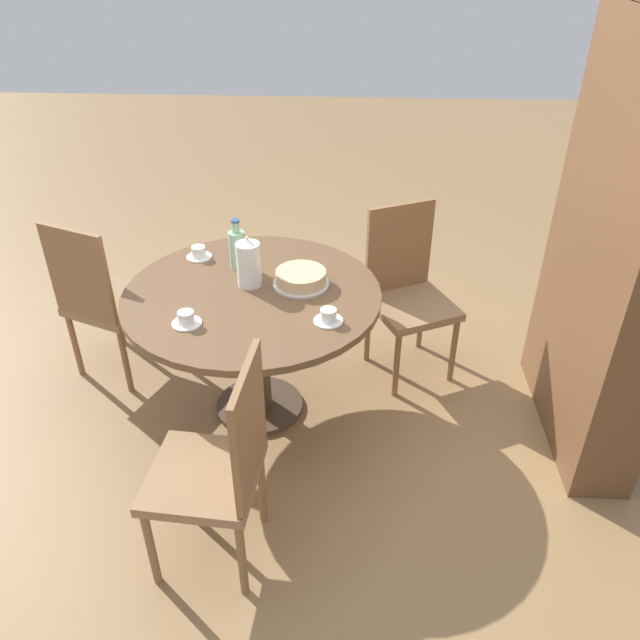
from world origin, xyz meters
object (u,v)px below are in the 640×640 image
chair_b (408,290)px  cup_a (328,317)px  water_bottle (237,248)px  bookshelf (609,265)px  cup_c (199,253)px  cup_b (186,319)px  chair_a (220,465)px  cake_main (301,278)px  coffee_pot (249,263)px  chair_c (103,298)px

chair_b → cup_a: 0.85m
water_bottle → cup_a: bearing=44.6°
bookshelf → cup_a: bearing=99.3°
water_bottle → cup_c: water_bottle is taller
chair_b → water_bottle: 0.98m
chair_b → cup_b: 1.31m
cup_c → chair_a: bearing=14.8°
cake_main → cup_b: size_ratio=2.07×
chair_b → cake_main: size_ratio=3.49×
cake_main → cup_b: bearing=-51.6°
chair_a → cup_b: 0.71m
cake_main → cup_a: cake_main is taller
chair_a → cup_a: chair_a is taller
cake_main → cup_c: bearing=-114.8°
coffee_pot → cake_main: bearing=92.5°
coffee_pot → chair_a: bearing=1.1°
water_bottle → bookshelf: bearing=80.5°
chair_c → cup_b: bearing=159.4°
chair_c → bookshelf: (0.31, 2.50, 0.44)m
coffee_pot → cake_main: coffee_pot is taller
bookshelf → coffee_pot: bookshelf is taller
chair_c → water_bottle: water_bottle is taller
chair_a → cup_c: size_ratio=7.21×
chair_b → cup_c: chair_b is taller
chair_a → chair_c: size_ratio=1.00×
chair_b → bookshelf: size_ratio=0.49×
coffee_pot → cup_b: bearing=-31.7°
chair_a → chair_c: bearing=-139.3°
bookshelf → cup_a: (0.20, -1.24, -0.19)m
chair_c → water_bottle: (0.02, 0.77, 0.34)m
cup_a → cup_c: same height
cake_main → chair_b: bearing=123.7°
bookshelf → cup_c: bookshelf is taller
cake_main → cup_c: size_ratio=2.07×
coffee_pot → chair_c: bearing=-103.4°
bookshelf → cup_b: size_ratio=14.81×
chair_b → chair_c: size_ratio=1.00×
water_bottle → coffee_pot: bearing=25.6°
chair_c → coffee_pot: coffee_pot is taller
cup_b → coffee_pot: bearing=148.3°
chair_a → cake_main: chair_a is taller
chair_a → chair_b: same height
coffee_pot → cake_main: 0.26m
coffee_pot → cup_a: (0.31, 0.40, -0.09)m
chair_b → chair_a: bearing=-145.6°
water_bottle → chair_b: bearing=102.8°
chair_b → cup_b: size_ratio=7.21×
water_bottle → cup_c: 0.26m
cup_a → cup_b: bearing=-84.9°
coffee_pot → cup_a: size_ratio=1.94×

